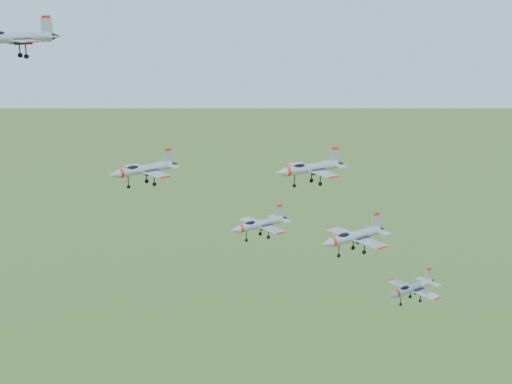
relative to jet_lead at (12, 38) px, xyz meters
name	(u,v)px	position (x,y,z in m)	size (l,w,h in m)	color
jet_lead	(12,38)	(0.00, 0.00, 0.00)	(13.36, 11.19, 3.58)	#989DA3
jet_left_high	(143,169)	(14.67, -8.71, -18.04)	(11.33, 9.54, 3.05)	#989DA3
jet_right_high	(310,168)	(31.43, -25.83, -16.05)	(10.93, 9.03, 2.92)	#989DA3
jet_left_low	(259,224)	(32.24, -10.16, -28.35)	(11.20, 9.40, 3.00)	#989DA3
jet_right_low	(353,236)	(38.77, -25.74, -26.58)	(12.11, 10.13, 3.24)	#989DA3
jet_trail	(412,288)	(58.48, -15.53, -42.11)	(11.94, 10.02, 3.20)	#989DA3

